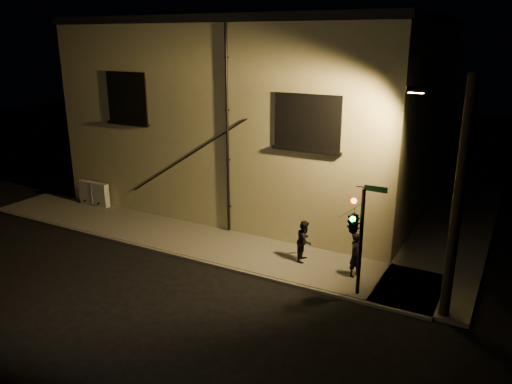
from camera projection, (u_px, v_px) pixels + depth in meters
The scene contains 8 objects.
ground at pixel (229, 269), 17.82m from camera, with size 90.00×90.00×0.00m, color black.
sidewalk at pixel (309, 233), 20.92m from camera, with size 21.00×16.00×0.12m.
building at pixel (270, 110), 25.42m from camera, with size 16.20×12.23×8.80m.
utility_cabinet at pixel (94, 193), 24.16m from camera, with size 1.73×0.29×1.14m, color beige.
pedestrian_a at pixel (356, 255), 16.85m from camera, with size 0.57×0.37×1.56m, color black.
pedestrian_b at pixel (305, 241), 18.05m from camera, with size 0.74×0.58×1.52m, color black.
traffic_signal at pixel (354, 221), 15.19m from camera, with size 1.28×2.13×3.62m.
streetlamp_pole at pixel (455, 195), 13.72m from camera, with size 2.02×1.39×7.09m.
Camera 1 is at (8.63, -13.74, 7.92)m, focal length 35.00 mm.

